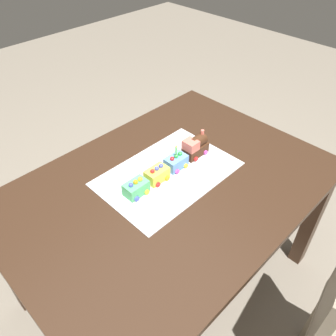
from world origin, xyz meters
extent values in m
plane|color=gray|center=(0.00, 0.00, 0.00)|extent=(8.00, 8.00, 0.00)
cube|color=#382316|center=(0.00, 0.00, 0.72)|extent=(1.40, 1.00, 0.03)
cube|color=#382316|center=(-0.64, -0.44, 0.35)|extent=(0.07, 0.07, 0.71)
cube|color=#382316|center=(0.64, -0.44, 0.35)|extent=(0.07, 0.07, 0.71)
cube|color=#382316|center=(-0.64, 0.44, 0.35)|extent=(0.07, 0.07, 0.71)
cube|color=gray|center=(-0.08, 0.72, 0.66)|extent=(0.40, 0.10, 0.40)
cube|color=gray|center=(-0.25, 0.70, 0.21)|extent=(0.04, 0.04, 0.42)
cube|color=silver|center=(-0.04, -0.05, 0.74)|extent=(0.60, 0.40, 0.00)
cube|color=#472816|center=(-0.23, -0.06, 0.77)|extent=(0.12, 0.06, 0.05)
cylinder|color=#472816|center=(-0.25, -0.06, 0.81)|extent=(0.07, 0.05, 0.05)
cube|color=#F27260|center=(-0.20, -0.06, 0.82)|extent=(0.06, 0.06, 0.04)
cylinder|color=#F27260|center=(-0.27, -0.06, 0.84)|extent=(0.02, 0.02, 0.03)
sphere|color=#F4EFCC|center=(-0.30, -0.06, 0.78)|extent=(0.02, 0.02, 0.02)
cylinder|color=yellow|center=(-0.27, -0.09, 0.76)|extent=(0.02, 0.01, 0.02)
cylinder|color=yellow|center=(-0.20, -0.09, 0.76)|extent=(0.02, 0.01, 0.02)
cylinder|color=#D84CB2|center=(-0.27, -0.02, 0.76)|extent=(0.02, 0.01, 0.02)
cylinder|color=red|center=(-0.20, -0.02, 0.76)|extent=(0.02, 0.01, 0.02)
cube|color=#669EEA|center=(-0.10, -0.06, 0.77)|extent=(0.10, 0.06, 0.06)
cylinder|color=yellow|center=(-0.13, -0.09, 0.76)|extent=(0.02, 0.01, 0.02)
cylinder|color=#4C59D8|center=(-0.07, -0.09, 0.76)|extent=(0.02, 0.01, 0.02)
cylinder|color=yellow|center=(-0.13, -0.02, 0.76)|extent=(0.02, 0.01, 0.02)
cylinder|color=#D84CB2|center=(-0.07, -0.02, 0.76)|extent=(0.02, 0.01, 0.02)
sphere|color=red|center=(-0.08, -0.06, 0.81)|extent=(0.02, 0.02, 0.02)
sphere|color=green|center=(-0.10, -0.06, 0.81)|extent=(0.02, 0.02, 0.02)
sphere|color=green|center=(-0.13, -0.06, 0.81)|extent=(0.02, 0.02, 0.02)
cube|color=#F4E04C|center=(0.02, -0.06, 0.77)|extent=(0.10, 0.06, 0.06)
cylinder|color=red|center=(-0.01, -0.09, 0.76)|extent=(0.02, 0.01, 0.02)
cylinder|color=yellow|center=(0.05, -0.09, 0.76)|extent=(0.02, 0.01, 0.02)
cylinder|color=orange|center=(-0.01, -0.02, 0.76)|extent=(0.02, 0.01, 0.02)
cylinder|color=red|center=(0.05, -0.02, 0.76)|extent=(0.02, 0.01, 0.02)
sphere|color=red|center=(0.04, -0.06, 0.81)|extent=(0.02, 0.02, 0.02)
sphere|color=#4C59D8|center=(0.02, -0.06, 0.81)|extent=(0.02, 0.02, 0.02)
sphere|color=#4C59D8|center=(-0.01, -0.06, 0.81)|extent=(0.02, 0.02, 0.02)
cube|color=#59CC7A|center=(0.14, -0.06, 0.77)|extent=(0.10, 0.06, 0.06)
cylinder|color=red|center=(0.11, -0.09, 0.76)|extent=(0.02, 0.01, 0.02)
cylinder|color=green|center=(0.16, -0.09, 0.76)|extent=(0.02, 0.01, 0.02)
cylinder|color=yellow|center=(0.11, -0.02, 0.76)|extent=(0.02, 0.01, 0.02)
cylinder|color=#4C59D8|center=(0.16, -0.02, 0.76)|extent=(0.02, 0.01, 0.02)
sphere|color=yellow|center=(0.11, -0.06, 0.81)|extent=(0.02, 0.02, 0.02)
sphere|color=orange|center=(0.14, -0.06, 0.81)|extent=(0.02, 0.02, 0.02)
sphere|color=#4C59D8|center=(0.16, -0.06, 0.81)|extent=(0.02, 0.02, 0.02)
cylinder|color=#66D872|center=(-0.10, -0.06, 0.84)|extent=(0.01, 0.01, 0.04)
cone|color=yellow|center=(-0.10, -0.06, 0.86)|extent=(0.01, 0.01, 0.01)
camera|label=1|loc=(0.75, 0.74, 1.74)|focal=36.20mm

